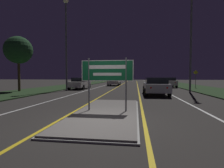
{
  "coord_description": "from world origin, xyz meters",
  "views": [
    {
      "loc": [
        1.2,
        -5.8,
        1.55
      ],
      "look_at": [
        0.0,
        3.0,
        1.17
      ],
      "focal_mm": 28.0,
      "sensor_mm": 36.0,
      "label": 1
    }
  ],
  "objects_px": {
    "streetlight_right_near": "(191,25)",
    "car_approaching_1": "(114,81)",
    "highway_sign": "(107,73)",
    "car_approaching_0": "(80,83)",
    "car_receding_0": "(156,86)",
    "streetlight_left_near": "(66,29)",
    "car_receding_1": "(168,82)",
    "warning_sign": "(196,77)"
  },
  "relations": [
    {
      "from": "streetlight_right_near",
      "to": "car_approaching_1",
      "type": "bearing_deg",
      "value": 126.38
    },
    {
      "from": "highway_sign",
      "to": "car_approaching_0",
      "type": "xyz_separation_m",
      "value": [
        -5.71,
        13.67,
        -0.96
      ]
    },
    {
      "from": "highway_sign",
      "to": "car_receding_0",
      "type": "xyz_separation_m",
      "value": [
        2.86,
        7.67,
        -0.92
      ]
    },
    {
      "from": "highway_sign",
      "to": "streetlight_left_near",
      "type": "height_order",
      "value": "streetlight_left_near"
    },
    {
      "from": "streetlight_left_near",
      "to": "car_approaching_1",
      "type": "relative_size",
      "value": 2.24
    },
    {
      "from": "highway_sign",
      "to": "streetlight_right_near",
      "type": "relative_size",
      "value": 0.2
    },
    {
      "from": "car_receding_1",
      "to": "car_receding_0",
      "type": "bearing_deg",
      "value": -105.0
    },
    {
      "from": "highway_sign",
      "to": "streetlight_left_near",
      "type": "distance_m",
      "value": 13.37
    },
    {
      "from": "highway_sign",
      "to": "car_receding_0",
      "type": "bearing_deg",
      "value": 69.59
    },
    {
      "from": "car_receding_0",
      "to": "car_approaching_1",
      "type": "height_order",
      "value": "car_receding_0"
    },
    {
      "from": "car_receding_1",
      "to": "car_approaching_1",
      "type": "distance_m",
      "value": 9.11
    },
    {
      "from": "car_receding_1",
      "to": "warning_sign",
      "type": "height_order",
      "value": "warning_sign"
    },
    {
      "from": "streetlight_left_near",
      "to": "car_receding_1",
      "type": "relative_size",
      "value": 2.43
    },
    {
      "from": "car_receding_0",
      "to": "highway_sign",
      "type": "bearing_deg",
      "value": -110.41
    },
    {
      "from": "car_approaching_0",
      "to": "car_approaching_1",
      "type": "relative_size",
      "value": 0.98
    },
    {
      "from": "highway_sign",
      "to": "car_receding_1",
      "type": "xyz_separation_m",
      "value": [
        5.82,
        18.74,
        -0.93
      ]
    },
    {
      "from": "streetlight_right_near",
      "to": "highway_sign",
      "type": "bearing_deg",
      "value": -121.58
    },
    {
      "from": "streetlight_left_near",
      "to": "car_receding_1",
      "type": "xyz_separation_m",
      "value": [
        12.04,
        8.0,
        -5.9
      ]
    },
    {
      "from": "car_receding_1",
      "to": "car_approaching_1",
      "type": "bearing_deg",
      "value": 155.73
    },
    {
      "from": "car_receding_1",
      "to": "warning_sign",
      "type": "relative_size",
      "value": 1.77
    },
    {
      "from": "car_receding_0",
      "to": "warning_sign",
      "type": "bearing_deg",
      "value": 56.7
    },
    {
      "from": "car_receding_0",
      "to": "warning_sign",
      "type": "xyz_separation_m",
      "value": [
        6.2,
        9.44,
        0.69
      ]
    },
    {
      "from": "car_approaching_1",
      "to": "warning_sign",
      "type": "bearing_deg",
      "value": -24.97
    },
    {
      "from": "car_approaching_0",
      "to": "warning_sign",
      "type": "xyz_separation_m",
      "value": [
        14.77,
        3.44,
        0.73
      ]
    },
    {
      "from": "car_receding_1",
      "to": "warning_sign",
      "type": "bearing_deg",
      "value": -26.75
    },
    {
      "from": "car_approaching_1",
      "to": "warning_sign",
      "type": "distance_m",
      "value": 12.75
    },
    {
      "from": "streetlight_left_near",
      "to": "car_approaching_0",
      "type": "xyz_separation_m",
      "value": [
        0.51,
        2.92,
        -5.93
      ]
    },
    {
      "from": "streetlight_left_near",
      "to": "streetlight_right_near",
      "type": "distance_m",
      "value": 12.63
    },
    {
      "from": "car_receding_0",
      "to": "car_approaching_0",
      "type": "bearing_deg",
      "value": 145.02
    },
    {
      "from": "car_approaching_0",
      "to": "car_approaching_1",
      "type": "height_order",
      "value": "car_approaching_1"
    },
    {
      "from": "highway_sign",
      "to": "car_receding_1",
      "type": "distance_m",
      "value": 19.65
    },
    {
      "from": "streetlight_left_near",
      "to": "car_receding_1",
      "type": "bearing_deg",
      "value": 33.58
    },
    {
      "from": "streetlight_left_near",
      "to": "car_receding_0",
      "type": "xyz_separation_m",
      "value": [
        9.08,
        -3.07,
        -5.89
      ]
    },
    {
      "from": "car_receding_0",
      "to": "car_receding_1",
      "type": "relative_size",
      "value": 1.09
    },
    {
      "from": "car_approaching_0",
      "to": "car_approaching_1",
      "type": "distance_m",
      "value": 9.39
    },
    {
      "from": "car_receding_0",
      "to": "car_approaching_0",
      "type": "xyz_separation_m",
      "value": [
        -8.57,
        5.99,
        -0.04
      ]
    },
    {
      "from": "car_receding_0",
      "to": "warning_sign",
      "type": "relative_size",
      "value": 1.93
    },
    {
      "from": "highway_sign",
      "to": "car_approaching_0",
      "type": "bearing_deg",
      "value": 112.68
    },
    {
      "from": "streetlight_right_near",
      "to": "car_approaching_0",
      "type": "bearing_deg",
      "value": 164.99
    },
    {
      "from": "streetlight_left_near",
      "to": "streetlight_right_near",
      "type": "xyz_separation_m",
      "value": [
        12.63,
        -0.33,
        -0.17
      ]
    },
    {
      "from": "highway_sign",
      "to": "car_approaching_1",
      "type": "xyz_separation_m",
      "value": [
        -2.48,
        22.48,
        -0.93
      ]
    },
    {
      "from": "highway_sign",
      "to": "car_receding_0",
      "type": "distance_m",
      "value": 8.24
    }
  ]
}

